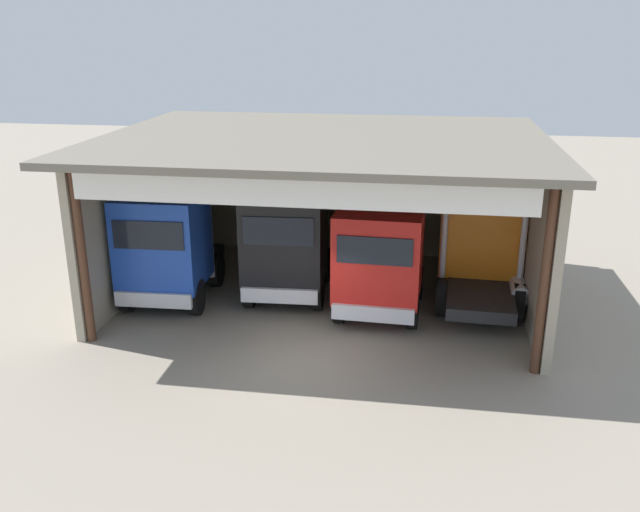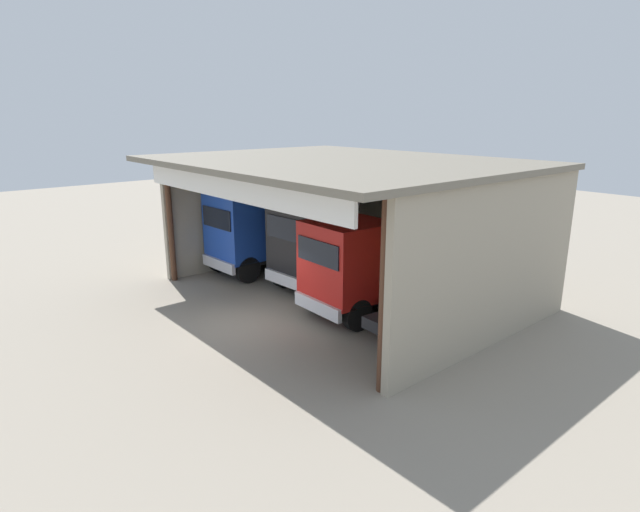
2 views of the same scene
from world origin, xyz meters
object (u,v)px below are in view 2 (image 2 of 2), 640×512
truck_orange_right_bay (460,276)px  oil_drum (388,260)px  truck_blue_center_left_bay (246,232)px  truck_black_center_right_bay (316,243)px  truck_red_center_bay (353,266)px  tool_cart (414,273)px

truck_orange_right_bay → oil_drum: (-6.01, 3.28, -1.37)m
truck_blue_center_left_bay → truck_black_center_right_bay: truck_black_center_right_bay is taller
truck_red_center_bay → oil_drum: size_ratio=5.30×
oil_drum → tool_cart: tool_cart is taller
truck_red_center_bay → truck_orange_right_bay: (3.07, 1.77, 0.02)m
truck_orange_right_bay → oil_drum: size_ratio=5.64×
truck_black_center_right_bay → oil_drum: 4.46m
truck_blue_center_left_bay → truck_orange_right_bay: 9.75m
truck_blue_center_left_bay → truck_red_center_bay: size_ratio=1.06×
truck_black_center_right_bay → truck_blue_center_left_bay: bearing=11.8°
oil_drum → truck_blue_center_left_bay: bearing=-124.8°
truck_red_center_bay → tool_cart: 4.50m
truck_blue_center_left_bay → truck_black_center_right_bay: (3.55, 0.92, 0.06)m
tool_cart → truck_red_center_bay: bearing=-79.7°
truck_orange_right_bay → oil_drum: truck_orange_right_bay is taller
truck_red_center_bay → tool_cart: bearing=-77.4°
truck_orange_right_bay → tool_cart: 4.75m
truck_blue_center_left_bay → oil_drum: size_ratio=5.60×
truck_black_center_right_bay → tool_cart: truck_black_center_right_bay is taller
truck_orange_right_bay → truck_blue_center_left_bay: bearing=-166.2°
truck_blue_center_left_bay → oil_drum: bearing=-126.9°
truck_red_center_bay → truck_black_center_right_bay: bearing=-13.6°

